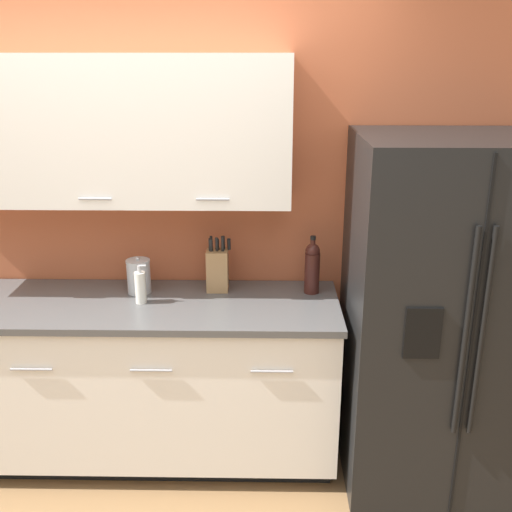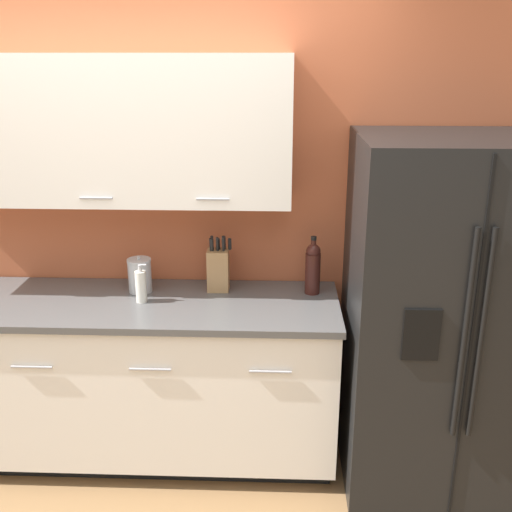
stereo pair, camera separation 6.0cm
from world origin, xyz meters
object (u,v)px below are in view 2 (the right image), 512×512
object	(u,v)px
soap_dispenser	(141,286)
steel_canister	(140,275)
refrigerator	(446,317)
knife_block	(218,269)
wine_bottle	(313,267)

from	to	relation	value
soap_dispenser	steel_canister	bearing A→B (deg)	105.27
refrigerator	soap_dispenser	distance (m)	1.53
knife_block	soap_dispenser	bearing A→B (deg)	-154.84
knife_block	steel_canister	xyz separation A→B (m)	(-0.41, -0.04, -0.03)
knife_block	soap_dispenser	xyz separation A→B (m)	(-0.38, -0.18, -0.03)
refrigerator	wine_bottle	world-z (taller)	refrigerator
refrigerator	steel_canister	world-z (taller)	refrigerator
wine_bottle	steel_canister	size ratio (longest dim) A/B	1.59
steel_canister	soap_dispenser	bearing A→B (deg)	-74.73
wine_bottle	soap_dispenser	world-z (taller)	wine_bottle
knife_block	steel_canister	bearing A→B (deg)	-174.83
knife_block	refrigerator	bearing A→B (deg)	-11.50
refrigerator	soap_dispenser	size ratio (longest dim) A/B	8.70
knife_block	steel_canister	distance (m)	0.42
wine_bottle	steel_canister	world-z (taller)	wine_bottle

